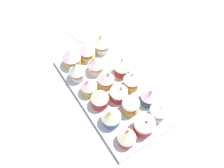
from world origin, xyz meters
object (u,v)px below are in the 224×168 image
(cupcake_15, at_px, (150,96))
(cupcake_16, at_px, (158,112))
(cupcake_8, at_px, (106,79))
(cupcake_12, at_px, (102,44))
(cupcake_6, at_px, (88,51))
(cupcake_4, at_px, (111,116))
(cupcake_5, at_px, (127,137))
(cupcake_10, at_px, (131,105))
(baking_tray, at_px, (112,89))
(cupcake_14, at_px, (132,80))
(cupcake_2, at_px, (89,87))
(cupcake_3, at_px, (100,99))
(cupcake_11, at_px, (144,125))
(cupcake_13, at_px, (122,67))
(napkin, at_px, (84,28))
(cupcake_0, at_px, (72,57))
(cupcake_7, at_px, (96,64))
(cupcake_1, at_px, (77,71))
(cupcake_9, at_px, (119,92))

(cupcake_15, relative_size, cupcake_16, 1.18)
(cupcake_8, xyz_separation_m, cupcake_12, (-0.14, 0.07, 0.00))
(cupcake_8, bearing_deg, cupcake_6, 175.29)
(cupcake_4, height_order, cupcake_5, cupcake_4)
(cupcake_6, xyz_separation_m, cupcake_8, (0.14, -0.01, -0.00))
(cupcake_8, height_order, cupcake_15, same)
(cupcake_8, xyz_separation_m, cupcake_10, (0.13, 0.01, -0.00))
(baking_tray, height_order, cupcake_14, cupcake_14)
(cupcake_2, height_order, cupcake_3, cupcake_3)
(cupcake_2, xyz_separation_m, cupcake_11, (0.21, 0.07, -0.00))
(cupcake_13, bearing_deg, cupcake_14, -5.57)
(cupcake_11, relative_size, napkin, 0.50)
(cupcake_12, distance_m, cupcake_15, 0.28)
(cupcake_8, relative_size, cupcake_14, 0.94)
(cupcake_0, bearing_deg, cupcake_16, 20.40)
(cupcake_2, xyz_separation_m, cupcake_7, (-0.06, 0.07, 0.01))
(cupcake_4, bearing_deg, cupcake_14, 118.98)
(cupcake_7, height_order, cupcake_13, cupcake_7)
(cupcake_14, relative_size, cupcake_16, 1.24)
(cupcake_1, distance_m, cupcake_9, 0.17)
(cupcake_15, bearing_deg, cupcake_9, -132.43)
(cupcake_6, bearing_deg, cupcake_10, 0.22)
(cupcake_6, bearing_deg, baking_tray, -1.42)
(baking_tray, relative_size, cupcake_5, 6.40)
(cupcake_3, distance_m, cupcake_5, 0.15)
(cupcake_0, relative_size, cupcake_7, 0.99)
(cupcake_2, distance_m, cupcake_11, 0.22)
(cupcake_7, height_order, napkin, cupcake_7)
(cupcake_9, distance_m, cupcake_13, 0.10)
(cupcake_0, distance_m, cupcake_14, 0.23)
(cupcake_2, distance_m, cupcake_14, 0.15)
(cupcake_3, height_order, cupcake_11, cupcake_3)
(cupcake_5, xyz_separation_m, cupcake_9, (-0.14, 0.07, -0.00))
(cupcake_4, bearing_deg, cupcake_0, 178.45)
(baking_tray, height_order, cupcake_1, cupcake_1)
(napkin, bearing_deg, cupcake_6, -23.07)
(cupcake_13, height_order, cupcake_16, cupcake_13)
(cupcake_6, xyz_separation_m, cupcake_12, (-0.00, 0.06, 0.00))
(cupcake_4, distance_m, napkin, 0.45)
(cupcake_5, relative_size, cupcake_9, 1.00)
(cupcake_7, height_order, cupcake_8, cupcake_7)
(cupcake_12, relative_size, napkin, 0.56)
(cupcake_4, height_order, cupcake_15, cupcake_4)
(cupcake_4, relative_size, cupcake_14, 1.05)
(cupcake_4, relative_size, napkin, 0.59)
(cupcake_3, distance_m, cupcake_6, 0.21)
(cupcake_9, relative_size, cupcake_16, 1.14)
(cupcake_15, relative_size, napkin, 0.53)
(cupcake_0, xyz_separation_m, cupcake_16, (0.34, 0.13, -0.01))
(cupcake_12, height_order, cupcake_16, cupcake_12)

